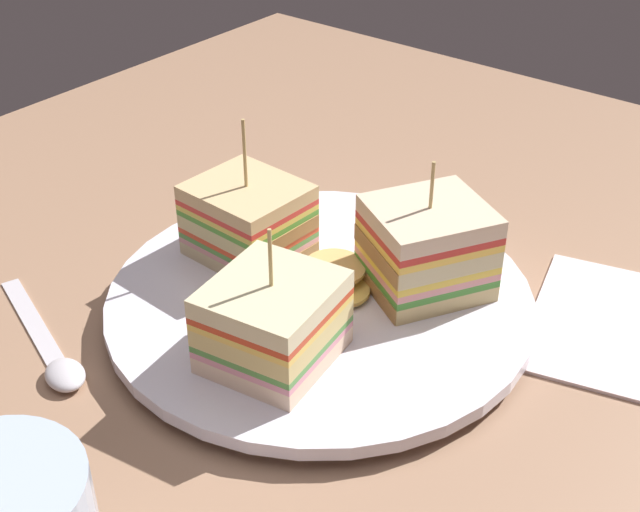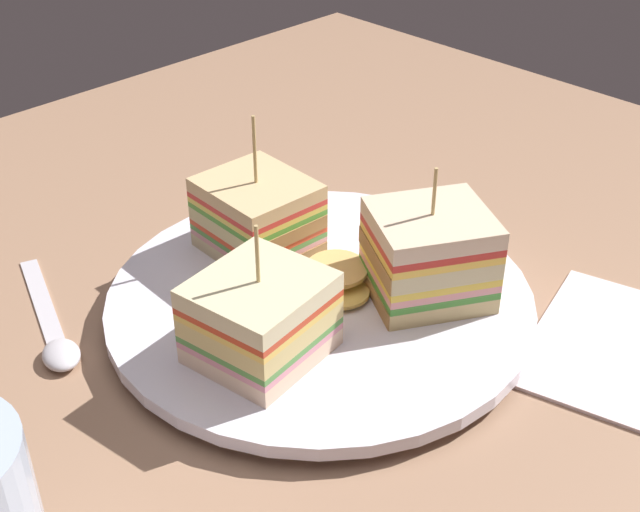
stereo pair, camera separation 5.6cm
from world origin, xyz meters
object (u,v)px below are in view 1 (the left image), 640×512
(chip_pile, at_px, (334,276))
(napkin, at_px, (612,324))
(sandwich_wedge_2, at_px, (426,248))
(spoon, at_px, (55,357))
(sandwich_wedge_0, at_px, (249,221))
(plate, at_px, (320,301))
(sandwich_wedge_1, at_px, (273,321))

(chip_pile, distance_m, napkin, 0.19)
(sandwich_wedge_2, bearing_deg, napkin, 147.78)
(spoon, bearing_deg, sandwich_wedge_0, 98.85)
(plate, distance_m, sandwich_wedge_0, 0.08)
(plate, bearing_deg, spoon, 145.41)
(sandwich_wedge_0, bearing_deg, chip_pile, 6.30)
(sandwich_wedge_1, relative_size, spoon, 0.65)
(sandwich_wedge_2, bearing_deg, chip_pile, -21.03)
(plate, height_order, chip_pile, chip_pile)
(sandwich_wedge_1, distance_m, spoon, 0.15)
(sandwich_wedge_0, distance_m, spoon, 0.16)
(spoon, bearing_deg, sandwich_wedge_1, 52.30)
(sandwich_wedge_1, height_order, sandwich_wedge_2, sandwich_wedge_2)
(sandwich_wedge_0, xyz_separation_m, chip_pile, (0.00, -0.07, -0.02))
(spoon, relative_size, napkin, 0.99)
(sandwich_wedge_0, height_order, sandwich_wedge_1, sandwich_wedge_0)
(sandwich_wedge_0, distance_m, sandwich_wedge_1, 0.12)
(chip_pile, height_order, napkin, chip_pile)
(chip_pile, relative_size, napkin, 0.48)
(sandwich_wedge_2, height_order, napkin, sandwich_wedge_2)
(sandwich_wedge_2, relative_size, napkin, 0.70)
(plate, relative_size, sandwich_wedge_0, 2.75)
(spoon, bearing_deg, chip_pile, 76.71)
(plate, relative_size, napkin, 2.03)
(plate, height_order, sandwich_wedge_1, sandwich_wedge_1)
(plate, bearing_deg, sandwich_wedge_0, 83.41)
(sandwich_wedge_1, height_order, spoon, sandwich_wedge_1)
(plate, distance_m, spoon, 0.17)
(sandwich_wedge_1, bearing_deg, sandwich_wedge_0, 40.95)
(sandwich_wedge_0, distance_m, napkin, 0.26)
(sandwich_wedge_2, xyz_separation_m, napkin, (0.06, -0.11, -0.04))
(sandwich_wedge_1, bearing_deg, chip_pile, 3.29)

